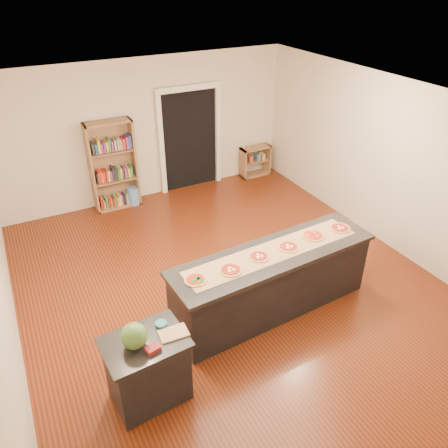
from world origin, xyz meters
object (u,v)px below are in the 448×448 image
kitchen_island (272,281)px  waste_bin (134,196)px  bookshelf (113,166)px  low_shelf (255,161)px  side_counter (148,369)px  watermelon (134,336)px

kitchen_island → waste_bin: 4.05m
bookshelf → waste_bin: size_ratio=4.90×
bookshelf → low_shelf: bearing=0.2°
kitchen_island → bookshelf: (-1.08, 4.01, 0.40)m
bookshelf → low_shelf: 3.28m
waste_bin → side_counter: bearing=-105.3°
low_shelf → waste_bin: (-2.93, -0.06, -0.17)m
kitchen_island → low_shelf: bearing=58.5°
waste_bin → bookshelf: bearing=170.3°
waste_bin → low_shelf: bearing=1.2°
bookshelf → waste_bin: bearing=-9.7°
side_counter → bookshelf: bearing=74.6°
side_counter → watermelon: (-0.10, -0.01, 0.57)m
side_counter → bookshelf: bookshelf is taller
side_counter → watermelon: bearing=-176.0°
kitchen_island → side_counter: bearing=-166.5°
watermelon → bookshelf: bearing=77.4°
bookshelf → watermelon: bearing=-102.6°
kitchen_island → bookshelf: 4.18m
side_counter → kitchen_island: bearing=12.9°
bookshelf → low_shelf: size_ratio=2.56×
bookshelf → watermelon: bookshelf is taller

